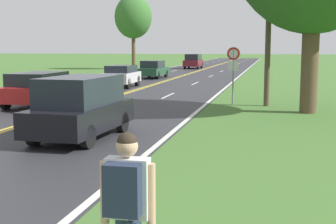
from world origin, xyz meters
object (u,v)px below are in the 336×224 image
car_maroon_suv_receding (193,61)px  car_dark_green_sedan_mid_far (153,69)px  traffic_sign (233,61)px  car_red_suv_approaching (38,88)px  car_black_van_nearest (81,107)px  car_silver_hatchback_mid_near (122,75)px  tree_mid_treeline (133,17)px  hitchhiker_person (126,198)px

car_maroon_suv_receding → car_dark_green_sedan_mid_far: bearing=179.3°
traffic_sign → car_red_suv_approaching: 8.70m
car_black_van_nearest → car_silver_hatchback_mid_near: bearing=-162.8°
car_dark_green_sedan_mid_far → traffic_sign: bearing=-153.7°
traffic_sign → tree_mid_treeline: tree_mid_treeline is taller
car_red_suv_approaching → car_silver_hatchback_mid_near: 10.38m
traffic_sign → car_maroon_suv_receding: 37.54m
car_maroon_suv_receding → tree_mid_treeline: bearing=116.7°
hitchhiker_person → traffic_sign: traffic_sign is taller
tree_mid_treeline → car_maroon_suv_receding: size_ratio=1.89×
car_silver_hatchback_mid_near → hitchhiker_person: bearing=-163.1°
tree_mid_treeline → car_black_van_nearest: (11.17, -42.30, -5.29)m
traffic_sign → car_dark_green_sedan_mid_far: size_ratio=0.58×
car_red_suv_approaching → car_silver_hatchback_mid_near: car_red_suv_approaching is taller
car_silver_hatchback_mid_near → car_maroon_suv_receding: bearing=-1.2°
car_silver_hatchback_mid_near → car_red_suv_approaching: bearing=176.4°
traffic_sign → car_silver_hatchback_mid_near: (-7.84, 7.81, -1.17)m
traffic_sign → car_red_suv_approaching: (-8.24, -2.56, -1.15)m
car_red_suv_approaching → car_maroon_suv_receding: (0.30, 39.24, 0.13)m
hitchhiker_person → car_black_van_nearest: car_black_van_nearest is taller
car_dark_green_sedan_mid_far → tree_mid_treeline: bearing=23.4°
car_black_van_nearest → car_dark_green_sedan_mid_far: bearing=-167.2°
hitchhiker_person → traffic_sign: 16.88m
car_red_suv_approaching → car_silver_hatchback_mid_near: (0.40, 10.37, -0.02)m
car_black_van_nearest → car_silver_hatchback_mid_near: (-4.34, 16.82, -0.12)m
hitchhiker_person → car_silver_hatchback_mid_near: 25.98m
tree_mid_treeline → hitchhiker_person: bearing=-73.3°
hitchhiker_person → car_maroon_suv_receding: (-8.26, 53.53, -0.10)m
tree_mid_treeline → car_red_suv_approaching: (6.44, -35.84, -5.38)m
hitchhiker_person → car_dark_green_sedan_mid_far: size_ratio=0.38×
car_red_suv_approaching → car_black_van_nearest: bearing=-146.1°
car_black_van_nearest → car_red_suv_approaching: (-4.73, 6.45, -0.10)m
car_red_suv_approaching → car_maroon_suv_receding: bearing=-2.8°
hitchhiker_person → car_black_van_nearest: size_ratio=0.42×
traffic_sign → car_red_suv_approaching: bearing=-162.7°
car_dark_green_sedan_mid_far → car_black_van_nearest: bearing=-168.8°
car_red_suv_approaching → car_silver_hatchback_mid_near: size_ratio=1.13×
tree_mid_treeline → car_red_suv_approaching: bearing=-79.8°
car_maroon_suv_receding → car_black_van_nearest: bearing=-174.5°
car_black_van_nearest → car_maroon_suv_receding: (-4.43, 45.69, 0.04)m
hitchhiker_person → car_dark_green_sedan_mid_far: bearing=13.3°
hitchhiker_person → tree_mid_treeline: tree_mid_treeline is taller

